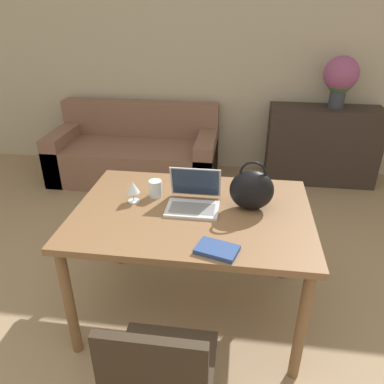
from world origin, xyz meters
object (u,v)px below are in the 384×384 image
(chair, at_px, (160,376))
(drinking_glass, at_px, (155,189))
(wine_glass, at_px, (133,188))
(flower_vase, at_px, (341,78))
(laptop, at_px, (194,196))
(couch, at_px, (136,154))
(handbag, at_px, (252,190))

(chair, xyz_separation_m, drinking_glass, (-0.24, 1.04, 0.34))
(wine_glass, distance_m, flower_vase, 2.70)
(laptop, relative_size, wine_glass, 2.32)
(chair, xyz_separation_m, wine_glass, (-0.36, 0.95, 0.38))
(couch, relative_size, wine_glass, 13.91)
(laptop, distance_m, flower_vase, 2.50)
(wine_glass, height_order, handbag, handbag)
(laptop, distance_m, handbag, 0.34)
(wine_glass, bearing_deg, laptop, 1.06)
(couch, bearing_deg, drinking_glass, -70.11)
(chair, relative_size, drinking_glass, 8.09)
(couch, height_order, laptop, laptop)
(handbag, relative_size, flower_vase, 0.57)
(chair, distance_m, laptop, 1.02)
(couch, xyz_separation_m, flower_vase, (2.17, 0.18, 0.88))
(drinking_glass, height_order, wine_glass, wine_glass)
(couch, xyz_separation_m, handbag, (1.28, -1.97, 0.62))
(wine_glass, bearing_deg, drinking_glass, 36.13)
(wine_glass, bearing_deg, chair, -69.33)
(laptop, distance_m, wine_glass, 0.37)
(wine_glass, bearing_deg, handbag, 0.77)
(laptop, relative_size, handbag, 1.02)
(laptop, height_order, wine_glass, laptop)
(handbag, bearing_deg, couch, 122.94)
(wine_glass, distance_m, handbag, 0.71)
(couch, relative_size, flower_vase, 3.50)
(chair, height_order, laptop, laptop)
(drinking_glass, bearing_deg, chair, -76.92)
(couch, distance_m, flower_vase, 2.35)
(chair, relative_size, flower_vase, 1.62)
(drinking_glass, xyz_separation_m, wine_glass, (-0.12, -0.09, 0.04))
(wine_glass, height_order, flower_vase, flower_vase)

